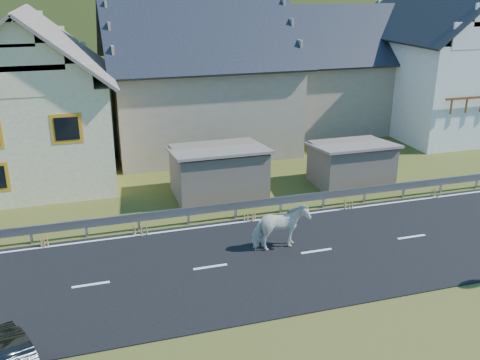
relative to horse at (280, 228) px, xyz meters
name	(u,v)px	position (x,y,z in m)	size (l,w,h in m)	color
ground	(316,252)	(1.21, -0.57, -0.90)	(160.00, 160.00, 0.00)	#3B4D15
road	(316,252)	(1.21, -0.57, -0.88)	(60.00, 7.00, 0.04)	black
lane_markings	(316,251)	(1.21, -0.57, -0.85)	(60.00, 6.60, 0.01)	silver
guardrail	(281,201)	(1.21, 3.11, -0.34)	(28.10, 0.09, 0.75)	#93969B
shed_left	(218,172)	(-0.79, 5.93, 0.20)	(4.30, 3.30, 2.40)	#6D5D50
shed_right	(351,164)	(5.71, 5.43, 0.10)	(3.80, 2.90, 2.20)	#6D5D50
house_cream	(31,89)	(-8.79, 11.43, 3.46)	(7.80, 9.80, 8.30)	#F8E7AF
house_stone_a	(197,67)	(0.21, 14.43, 3.73)	(10.80, 9.80, 8.90)	gray
house_stone_b	(337,62)	(10.21, 16.43, 3.34)	(9.80, 8.80, 8.10)	gray
house_white	(443,52)	(16.21, 13.43, 4.16)	(8.80, 10.80, 9.70)	white
mountain	(115,70)	(6.21, 179.43, -20.90)	(440.00, 280.00, 260.00)	#233313
horse	(280,228)	(0.00, 0.00, 0.00)	(2.04, 0.93, 1.72)	silver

